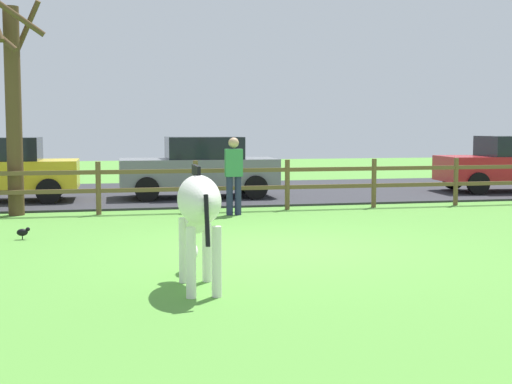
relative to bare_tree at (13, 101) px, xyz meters
name	(u,v)px	position (x,y,z in m)	size (l,w,h in m)	color
ground_plane	(280,248)	(4.38, -5.26, -2.40)	(60.00, 60.00, 0.00)	#549338
parking_asphalt	(196,193)	(4.38, 4.04, -2.37)	(28.00, 7.40, 0.05)	#2D2D33
paddock_fence	(196,183)	(3.78, -0.26, -1.75)	(20.91, 0.11, 1.13)	brown
bare_tree	(13,101)	(0.00, 0.00, 0.00)	(1.32, 1.37, 4.63)	#513A23
zebra	(198,208)	(2.77, -7.65, -1.47)	(0.50, 1.93, 1.41)	white
crow_on_grass	(23,232)	(0.45, -3.46, -2.27)	(0.21, 0.10, 0.20)	black
parked_car_grey	(199,167)	(4.27, 2.55, -1.56)	(4.04, 1.96, 1.56)	slate
visitor_near_fence	(234,172)	(4.49, -0.97, -1.49)	(0.37, 0.23, 1.64)	#232847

